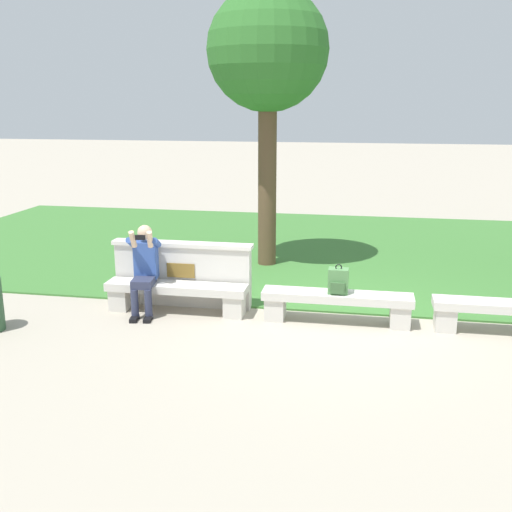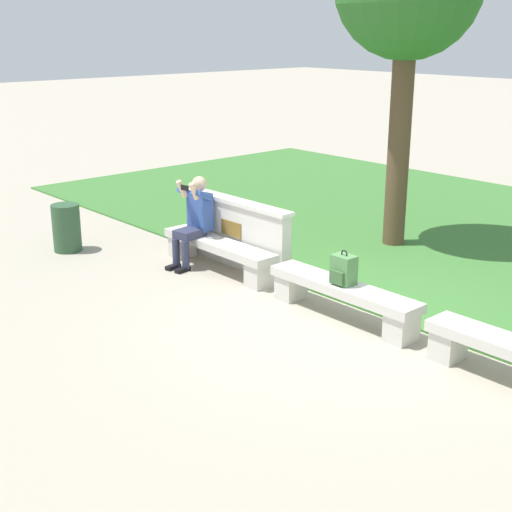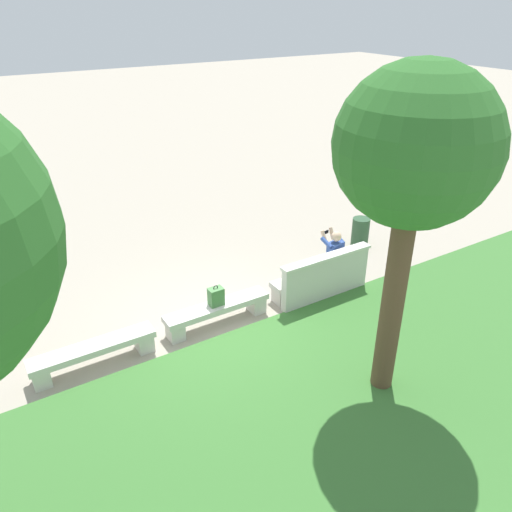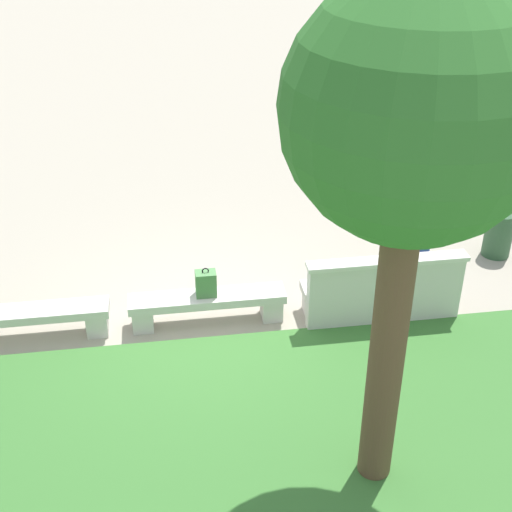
% 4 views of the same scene
% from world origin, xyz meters
% --- Properties ---
extents(ground_plane, '(80.00, 80.00, 0.00)m').
position_xyz_m(ground_plane, '(0.00, 0.00, 0.00)').
color(ground_plane, '#A89E8C').
extents(grass_strip, '(18.93, 8.00, 0.03)m').
position_xyz_m(grass_strip, '(0.00, 4.38, 0.01)').
color(grass_strip, '#3D7533').
rests_on(grass_strip, ground).
extents(bench_main, '(2.14, 0.40, 0.45)m').
position_xyz_m(bench_main, '(-2.39, 0.00, 0.30)').
color(bench_main, beige).
rests_on(bench_main, ground).
extents(bench_near, '(2.14, 0.40, 0.45)m').
position_xyz_m(bench_near, '(0.00, 0.00, 0.30)').
color(bench_near, beige).
rests_on(bench_near, ground).
extents(backrest_wall_with_plaque, '(2.20, 0.24, 1.01)m').
position_xyz_m(backrest_wall_with_plaque, '(-2.39, 0.34, 0.52)').
color(backrest_wall_with_plaque, beige).
rests_on(backrest_wall_with_plaque, ground).
extents(person_photographer, '(0.51, 0.76, 1.32)m').
position_xyz_m(person_photographer, '(-2.85, -0.08, 0.74)').
color(person_photographer, black).
rests_on(person_photographer, ground).
extents(backpack, '(0.28, 0.24, 0.43)m').
position_xyz_m(backpack, '(0.01, -0.02, 0.63)').
color(backpack, '#4C7F47').
rests_on(backpack, bench_near).
extents(tree_left_background, '(2.20, 2.20, 5.10)m').
position_xyz_m(tree_left_background, '(-1.51, 2.94, 3.91)').
color(tree_left_background, brown).
rests_on(tree_left_background, ground).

